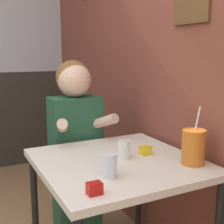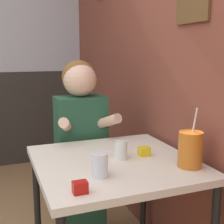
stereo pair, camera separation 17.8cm
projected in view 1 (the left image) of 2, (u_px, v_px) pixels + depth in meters
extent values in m
cube|color=brown|center=(115.00, 49.00, 2.57)|extent=(0.06, 4.68, 2.70)
cube|color=brown|center=(191.00, 2.00, 1.67)|extent=(0.02, 0.28, 0.23)
cube|color=beige|center=(118.00, 163.00, 1.66)|extent=(0.82, 0.83, 0.04)
cylinder|color=black|center=(35.00, 212.00, 1.90)|extent=(0.04, 0.04, 0.72)
cylinder|color=black|center=(139.00, 189.00, 2.22)|extent=(0.04, 0.04, 0.72)
cube|color=#235138|center=(77.00, 207.00, 2.24)|extent=(0.31, 0.20, 0.46)
cube|color=#235138|center=(76.00, 138.00, 2.14)|extent=(0.34, 0.20, 0.56)
sphere|color=brown|center=(73.00, 77.00, 2.09)|extent=(0.23, 0.23, 0.23)
sphere|color=beige|center=(74.00, 80.00, 2.06)|extent=(0.23, 0.23, 0.23)
cylinder|color=beige|center=(62.00, 126.00, 1.93)|extent=(0.14, 0.27, 0.15)
cylinder|color=beige|center=(102.00, 122.00, 2.05)|extent=(0.14, 0.27, 0.15)
cylinder|color=#C6661E|center=(193.00, 147.00, 1.58)|extent=(0.12, 0.12, 0.18)
cylinder|color=white|center=(198.00, 120.00, 1.56)|extent=(0.01, 0.04, 0.14)
cylinder|color=silver|center=(109.00, 165.00, 1.41)|extent=(0.07, 0.07, 0.11)
cylinder|color=silver|center=(124.00, 149.00, 1.67)|extent=(0.07, 0.07, 0.10)
cube|color=#B7140F|center=(94.00, 188.00, 1.25)|extent=(0.06, 0.04, 0.05)
cube|color=yellow|center=(146.00, 150.00, 1.73)|extent=(0.06, 0.04, 0.05)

